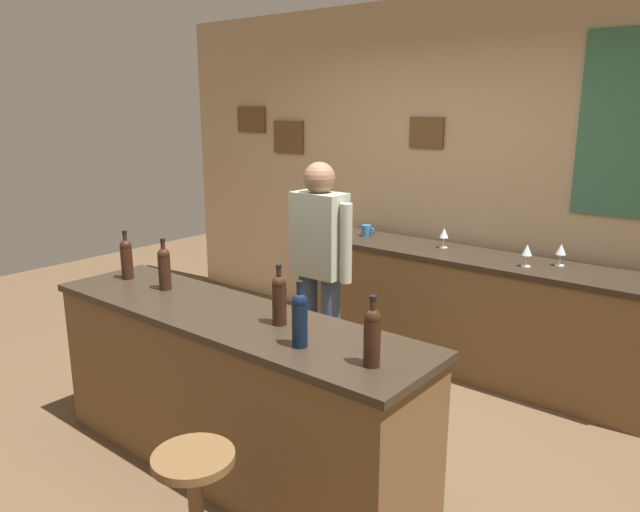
{
  "coord_description": "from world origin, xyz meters",
  "views": [
    {
      "loc": [
        2.25,
        -2.4,
        1.98
      ],
      "look_at": [
        -0.06,
        0.45,
        1.05
      ],
      "focal_mm": 33.8,
      "sensor_mm": 36.0,
      "label": 1
    }
  ],
  "objects_px": {
    "bartender": "(319,264)",
    "wine_bottle_c": "(279,298)",
    "wine_bottle_a": "(126,258)",
    "wine_bottle_e": "(372,335)",
    "coffee_mug": "(367,231)",
    "wine_glass_b": "(527,251)",
    "wine_bottle_d": "(300,318)",
    "wine_glass_a": "(444,234)",
    "wine_glass_c": "(561,250)",
    "bar_stool": "(196,504)",
    "wine_bottle_b": "(164,267)"
  },
  "relations": [
    {
      "from": "wine_glass_a",
      "to": "wine_glass_c",
      "type": "bearing_deg",
      "value": 1.3
    },
    {
      "from": "wine_glass_a",
      "to": "wine_glass_b",
      "type": "xyz_separation_m",
      "value": [
        0.7,
        -0.15,
        0.0
      ]
    },
    {
      "from": "wine_bottle_a",
      "to": "wine_glass_a",
      "type": "distance_m",
      "value": 2.35
    },
    {
      "from": "wine_bottle_c",
      "to": "wine_glass_c",
      "type": "xyz_separation_m",
      "value": [
        0.69,
        2.09,
        -0.05
      ]
    },
    {
      "from": "bartender",
      "to": "wine_glass_a",
      "type": "distance_m",
      "value": 1.15
    },
    {
      "from": "wine_bottle_e",
      "to": "wine_glass_b",
      "type": "height_order",
      "value": "wine_bottle_e"
    },
    {
      "from": "bartender",
      "to": "wine_glass_c",
      "type": "xyz_separation_m",
      "value": [
        1.22,
        1.12,
        0.07
      ]
    },
    {
      "from": "wine_bottle_b",
      "to": "wine_glass_b",
      "type": "bearing_deg",
      "value": 53.28
    },
    {
      "from": "wine_bottle_b",
      "to": "coffee_mug",
      "type": "distance_m",
      "value": 2.04
    },
    {
      "from": "wine_bottle_a",
      "to": "coffee_mug",
      "type": "bearing_deg",
      "value": 79.2
    },
    {
      "from": "bartender",
      "to": "wine_glass_c",
      "type": "height_order",
      "value": "bartender"
    },
    {
      "from": "wine_glass_b",
      "to": "coffee_mug",
      "type": "height_order",
      "value": "wine_glass_b"
    },
    {
      "from": "wine_bottle_a",
      "to": "bar_stool",
      "type": "bearing_deg",
      "value": -26.45
    },
    {
      "from": "bartender",
      "to": "wine_bottle_b",
      "type": "distance_m",
      "value": 1.05
    },
    {
      "from": "bar_stool",
      "to": "wine_bottle_b",
      "type": "bearing_deg",
      "value": 146.57
    },
    {
      "from": "wine_bottle_b",
      "to": "wine_glass_a",
      "type": "height_order",
      "value": "wine_bottle_b"
    },
    {
      "from": "bar_stool",
      "to": "wine_bottle_e",
      "type": "distance_m",
      "value": 0.96
    },
    {
      "from": "wine_bottle_d",
      "to": "wine_bottle_a",
      "type": "bearing_deg",
      "value": 174.71
    },
    {
      "from": "bar_stool",
      "to": "wine_glass_b",
      "type": "xyz_separation_m",
      "value": [
        0.25,
        2.7,
        0.55
      ]
    },
    {
      "from": "wine_bottle_a",
      "to": "wine_bottle_c",
      "type": "xyz_separation_m",
      "value": [
        1.28,
        0.01,
        0.0
      ]
    },
    {
      "from": "wine_bottle_a",
      "to": "wine_bottle_e",
      "type": "relative_size",
      "value": 1.0
    },
    {
      "from": "bartender",
      "to": "wine_bottle_c",
      "type": "height_order",
      "value": "bartender"
    },
    {
      "from": "bartender",
      "to": "coffee_mug",
      "type": "distance_m",
      "value": 1.13
    },
    {
      "from": "bartender",
      "to": "wine_bottle_d",
      "type": "xyz_separation_m",
      "value": [
        0.8,
        -1.12,
        0.12
      ]
    },
    {
      "from": "wine_bottle_b",
      "to": "wine_bottle_c",
      "type": "xyz_separation_m",
      "value": [
        0.92,
        -0.0,
        0.0
      ]
    },
    {
      "from": "wine_bottle_b",
      "to": "wine_bottle_d",
      "type": "xyz_separation_m",
      "value": [
        1.18,
        -0.15,
        0.0
      ]
    },
    {
      "from": "coffee_mug",
      "to": "wine_bottle_d",
      "type": "bearing_deg",
      "value": -62.17
    },
    {
      "from": "wine_glass_b",
      "to": "coffee_mug",
      "type": "distance_m",
      "value": 1.41
    },
    {
      "from": "wine_bottle_b",
      "to": "wine_glass_b",
      "type": "distance_m",
      "value": 2.39
    },
    {
      "from": "wine_glass_c",
      "to": "coffee_mug",
      "type": "bearing_deg",
      "value": -178.27
    },
    {
      "from": "wine_glass_b",
      "to": "wine_bottle_e",
      "type": "bearing_deg",
      "value": -86.74
    },
    {
      "from": "bar_stool",
      "to": "wine_bottle_a",
      "type": "bearing_deg",
      "value": 153.55
    },
    {
      "from": "wine_bottle_c",
      "to": "coffee_mug",
      "type": "bearing_deg",
      "value": 113.66
    },
    {
      "from": "wine_bottle_a",
      "to": "wine_bottle_e",
      "type": "height_order",
      "value": "same"
    },
    {
      "from": "wine_bottle_e",
      "to": "wine_glass_b",
      "type": "xyz_separation_m",
      "value": [
        -0.12,
        2.04,
        -0.05
      ]
    },
    {
      "from": "wine_bottle_d",
      "to": "wine_glass_b",
      "type": "xyz_separation_m",
      "value": [
        0.25,
        2.07,
        -0.05
      ]
    },
    {
      "from": "coffee_mug",
      "to": "wine_glass_b",
      "type": "bearing_deg",
      "value": -4.86
    },
    {
      "from": "bar_stool",
      "to": "wine_bottle_b",
      "type": "height_order",
      "value": "wine_bottle_b"
    },
    {
      "from": "wine_bottle_b",
      "to": "coffee_mug",
      "type": "xyz_separation_m",
      "value": [
        0.02,
        2.04,
        -0.11
      ]
    },
    {
      "from": "wine_bottle_b",
      "to": "wine_bottle_d",
      "type": "height_order",
      "value": "same"
    },
    {
      "from": "bartender",
      "to": "wine_bottle_c",
      "type": "relative_size",
      "value": 5.29
    },
    {
      "from": "wine_glass_a",
      "to": "wine_glass_c",
      "type": "height_order",
      "value": "same"
    },
    {
      "from": "wine_glass_a",
      "to": "coffee_mug",
      "type": "bearing_deg",
      "value": -177.74
    },
    {
      "from": "wine_bottle_a",
      "to": "wine_bottle_d",
      "type": "height_order",
      "value": "same"
    },
    {
      "from": "wine_bottle_e",
      "to": "wine_bottle_d",
      "type": "bearing_deg",
      "value": -175.17
    },
    {
      "from": "wine_bottle_d",
      "to": "wine_bottle_e",
      "type": "relative_size",
      "value": 1.0
    },
    {
      "from": "wine_bottle_d",
      "to": "coffee_mug",
      "type": "xyz_separation_m",
      "value": [
        -1.16,
        2.19,
        -0.11
      ]
    },
    {
      "from": "wine_glass_c",
      "to": "wine_bottle_c",
      "type": "bearing_deg",
      "value": -108.19
    },
    {
      "from": "wine_glass_a",
      "to": "wine_bottle_c",
      "type": "bearing_deg",
      "value": -84.75
    },
    {
      "from": "wine_glass_c",
      "to": "wine_bottle_e",
      "type": "bearing_deg",
      "value": -91.47
    }
  ]
}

